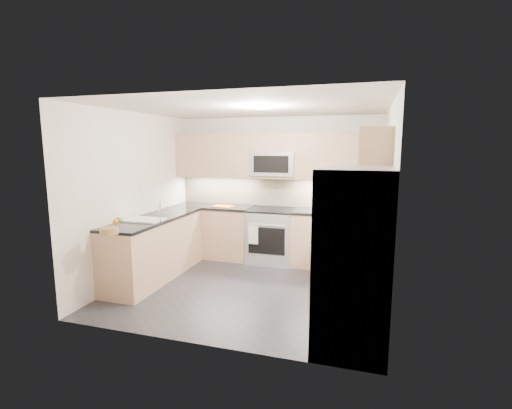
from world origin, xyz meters
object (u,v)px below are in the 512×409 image
gas_range (271,236)px  refrigerator (353,259)px  utensil_bowl (346,209)px  cutting_board (223,206)px  microwave (274,164)px  fruit_basket (109,231)px

gas_range → refrigerator: refrigerator is taller
gas_range → refrigerator: size_ratio=0.51×
refrigerator → utensil_bowl: refrigerator is taller
refrigerator → cutting_board: size_ratio=5.02×
refrigerator → utensil_bowl: (-0.20, 2.36, 0.11)m
microwave → utensil_bowl: 1.44m
utensil_bowl → fruit_basket: 3.53m
microwave → cutting_board: 1.17m
microwave → fruit_basket: microwave is taller
fruit_basket → refrigerator: bearing=-0.9°
gas_range → cutting_board: cutting_board is taller
refrigerator → fruit_basket: refrigerator is taller
cutting_board → fruit_basket: bearing=-103.2°
gas_range → utensil_bowl: utensil_bowl is taller
utensil_bowl → cutting_board: 2.13m
cutting_board → microwave: bearing=10.8°
microwave → cutting_board: microwave is taller
gas_range → utensil_bowl: size_ratio=3.65×
utensil_bowl → cutting_board: (-2.13, 0.03, -0.07)m
gas_range → fruit_basket: (-1.42, -2.38, 0.52)m
refrigerator → fruit_basket: size_ratio=8.24×
refrigerator → fruit_basket: 2.88m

